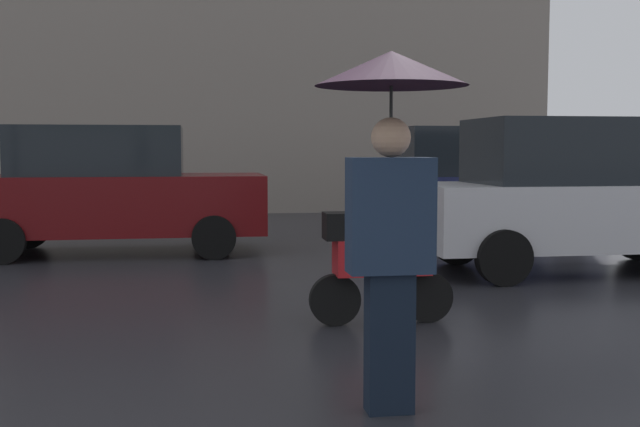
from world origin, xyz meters
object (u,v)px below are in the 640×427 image
(parked_scooter, at_px, (377,263))
(parked_car_distant, at_px, (473,181))
(parked_car_left, at_px, (575,195))
(parked_car_right, at_px, (111,190))
(pedestrian_with_umbrella, at_px, (391,150))

(parked_scooter, distance_m, parked_car_distant, 7.64)
(parked_scooter, bearing_deg, parked_car_left, 25.76)
(parked_car_left, distance_m, parked_car_right, 6.58)
(pedestrian_with_umbrella, height_order, parked_car_right, pedestrian_with_umbrella)
(parked_scooter, relative_size, parked_car_distant, 0.30)
(pedestrian_with_umbrella, xyz_separation_m, parked_car_distant, (3.86, 9.11, -0.59))
(parked_scooter, relative_size, parked_car_left, 0.32)
(pedestrian_with_umbrella, distance_m, parked_scooter, 2.54)
(parked_scooter, bearing_deg, parked_car_right, 106.22)
(parked_scooter, height_order, parked_car_right, parked_car_right)
(parked_scooter, bearing_deg, parked_car_distant, 50.98)
(parked_car_right, bearing_deg, parked_car_left, -15.71)
(pedestrian_with_umbrella, distance_m, parked_car_distant, 9.91)
(parked_car_left, bearing_deg, parked_car_right, -25.45)
(parked_scooter, height_order, parked_car_distant, parked_car_distant)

